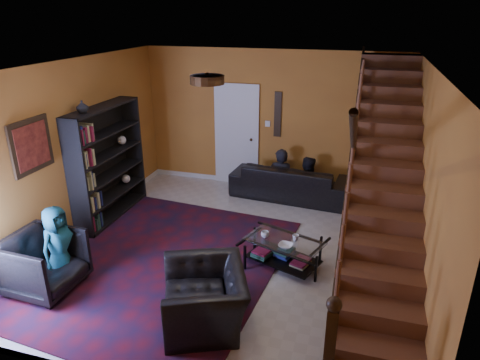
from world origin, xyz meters
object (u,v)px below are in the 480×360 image
object	(u,v)px
sofa	(290,181)
coffee_table	(284,251)
armchair_right	(205,298)
bookshelf	(109,165)
armchair_left	(44,263)

from	to	relation	value
sofa	coffee_table	world-z (taller)	sofa
sofa	coffee_table	bearing A→B (deg)	102.98
coffee_table	armchair_right	bearing A→B (deg)	-114.21
bookshelf	armchair_right	size ratio (longest dim) A/B	1.85
armchair_left	armchair_right	distance (m)	2.26
armchair_left	sofa	bearing A→B (deg)	-30.69
armchair_left	coffee_table	size ratio (longest dim) A/B	0.73
armchair_right	sofa	bearing A→B (deg)	151.79
armchair_left	coffee_table	bearing A→B (deg)	-61.01
sofa	armchair_left	xyz separation A→B (m)	(-2.58, -3.92, 0.07)
armchair_left	coffee_table	xyz separation A→B (m)	(2.92, 1.44, -0.17)
bookshelf	sofa	bearing A→B (deg)	30.05
sofa	coffee_table	distance (m)	2.50
sofa	armchair_right	world-z (taller)	armchair_right
armchair_left	armchair_right	size ratio (longest dim) A/B	0.82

